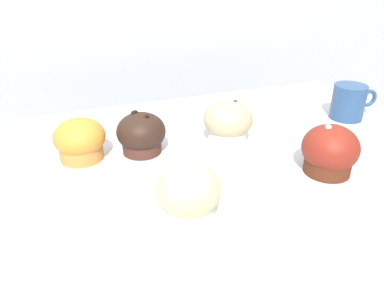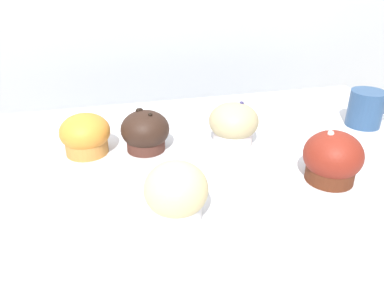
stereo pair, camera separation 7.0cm
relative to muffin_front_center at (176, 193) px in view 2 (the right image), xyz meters
name	(u,v)px [view 2 (the right image)]	position (x,y,z in m)	size (l,w,h in m)	color
wall_back	(170,68)	(0.14, 0.80, -0.03)	(3.20, 0.10, 1.80)	#B2B7BC
muffin_front_center	(176,193)	(0.00, 0.00, 0.00)	(0.10, 0.10, 0.09)	white
muffin_back_left	(332,159)	(0.29, 0.04, 0.00)	(0.10, 0.10, 0.10)	#532514
muffin_back_right	(85,135)	(-0.13, 0.25, 0.00)	(0.10, 0.10, 0.08)	#C2803B
muffin_front_left	(145,132)	(-0.01, 0.24, 0.00)	(0.10, 0.10, 0.09)	#49271F
muffin_front_right	(233,124)	(0.17, 0.22, 0.00)	(0.10, 0.10, 0.09)	silver
coffee_cup	(366,108)	(0.50, 0.24, 0.00)	(0.12, 0.08, 0.08)	navy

